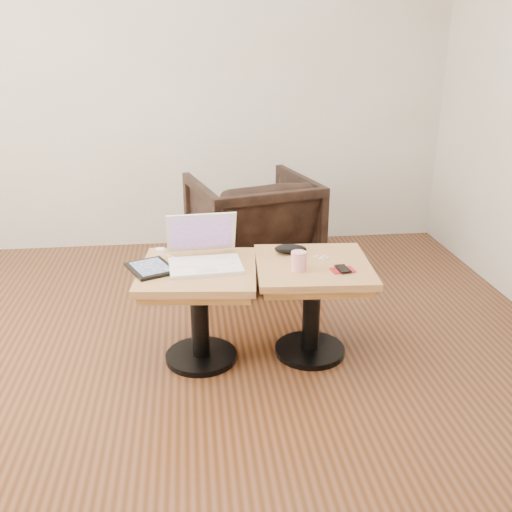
{
  "coord_description": "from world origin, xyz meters",
  "views": [
    {
      "loc": [
        0.18,
        -2.34,
        1.63
      ],
      "look_at": [
        0.5,
        0.36,
        0.58
      ],
      "focal_mm": 40.0,
      "sensor_mm": 36.0,
      "label": 1
    }
  ],
  "objects": [
    {
      "name": "room_shell",
      "position": [
        0.0,
        0.0,
        1.35
      ],
      "size": [
        4.52,
        4.52,
        2.71
      ],
      "color": "#3C210F",
      "rests_on": "ground"
    },
    {
      "name": "side_table_left",
      "position": [
        0.2,
        0.36,
        0.4
      ],
      "size": [
        0.65,
        0.65,
        0.53
      ],
      "rotation": [
        0.0,
        0.0,
        -0.11
      ],
      "color": "black",
      "rests_on": "ground"
    },
    {
      "name": "side_table_right",
      "position": [
        0.79,
        0.35,
        0.4
      ],
      "size": [
        0.63,
        0.63,
        0.53
      ],
      "rotation": [
        0.0,
        0.0,
        -0.07
      ],
      "color": "black",
      "rests_on": "ground"
    },
    {
      "name": "laptop",
      "position": [
        0.23,
        0.41,
        0.58
      ],
      "size": [
        0.39,
        0.37,
        0.25
      ],
      "rotation": [
        0.0,
        0.0,
        0.07
      ],
      "color": "white",
      "rests_on": "side_table_left"
    },
    {
      "name": "tablet",
      "position": [
        -0.04,
        0.36,
        0.54
      ],
      "size": [
        0.28,
        0.31,
        0.02
      ],
      "rotation": [
        0.0,
        0.0,
        0.42
      ],
      "color": "black",
      "rests_on": "side_table_left"
    },
    {
      "name": "charging_adapter",
      "position": [
        -0.0,
        0.59,
        0.55
      ],
      "size": [
        0.05,
        0.05,
        0.03
      ],
      "primitive_type": "cube",
      "rotation": [
        0.0,
        0.0,
        -0.07
      ],
      "color": "white",
      "rests_on": "side_table_left"
    },
    {
      "name": "glasses_case",
      "position": [
        0.7,
        0.5,
        0.56
      ],
      "size": [
        0.19,
        0.11,
        0.05
      ],
      "primitive_type": "ellipsoid",
      "rotation": [
        0.0,
        0.0,
        -0.2
      ],
      "color": "black",
      "rests_on": "side_table_right"
    },
    {
      "name": "striped_cup",
      "position": [
        0.7,
        0.26,
        0.58
      ],
      "size": [
        0.09,
        0.09,
        0.1
      ],
      "primitive_type": "cylinder",
      "rotation": [
        0.0,
        0.0,
        -0.19
      ],
      "color": "#F44170",
      "rests_on": "side_table_right"
    },
    {
      "name": "earbuds_tangle",
      "position": [
        0.85,
        0.41,
        0.54
      ],
      "size": [
        0.08,
        0.05,
        0.02
      ],
      "color": "white",
      "rests_on": "side_table_right"
    },
    {
      "name": "phone_on_sleeve",
      "position": [
        0.92,
        0.23,
        0.54
      ],
      "size": [
        0.12,
        0.11,
        0.01
      ],
      "rotation": [
        0.0,
        0.0,
        0.13
      ],
      "color": "#980D0C",
      "rests_on": "side_table_right"
    },
    {
      "name": "armchair",
      "position": [
        0.6,
        1.48,
        0.37
      ],
      "size": [
        0.96,
        0.98,
        0.74
      ],
      "primitive_type": "imported",
      "rotation": [
        0.0,
        0.0,
        3.39
      ],
      "color": "black",
      "rests_on": "ground"
    }
  ]
}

